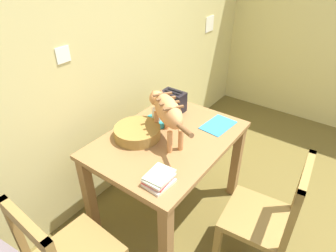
% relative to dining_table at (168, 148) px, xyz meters
% --- Properties ---
extents(wall_rear, '(5.08, 0.11, 2.50)m').
position_rel_dining_table_xyz_m(wall_rear, '(0.06, 0.66, 0.59)').
color(wall_rear, '#D3C87F').
rests_on(wall_rear, ground_plane).
extents(dining_table, '(1.12, 0.82, 0.76)m').
position_rel_dining_table_xyz_m(dining_table, '(0.00, 0.00, 0.00)').
color(dining_table, olive).
rests_on(dining_table, ground_plane).
extents(cat, '(0.42, 0.59, 0.33)m').
position_rel_dining_table_xyz_m(cat, '(-0.00, 0.01, 0.33)').
color(cat, tan).
rests_on(cat, dining_table).
extents(saucer_bowl, '(0.20, 0.20, 0.03)m').
position_rel_dining_table_xyz_m(saucer_bowl, '(0.12, 0.19, 0.12)').
color(saucer_bowl, teal).
rests_on(saucer_bowl, dining_table).
extents(coffee_mug, '(0.13, 0.08, 0.09)m').
position_rel_dining_table_xyz_m(coffee_mug, '(0.12, 0.19, 0.18)').
color(coffee_mug, white).
rests_on(coffee_mug, saucer_bowl).
extents(magazine, '(0.29, 0.21, 0.01)m').
position_rel_dining_table_xyz_m(magazine, '(0.37, -0.22, 0.10)').
color(magazine, '#2F8FCC').
rests_on(magazine, dining_table).
extents(book_stack, '(0.20, 0.16, 0.06)m').
position_rel_dining_table_xyz_m(book_stack, '(-0.41, -0.24, 0.13)').
color(book_stack, silver).
rests_on(book_stack, dining_table).
extents(wicker_basket, '(0.34, 0.34, 0.08)m').
position_rel_dining_table_xyz_m(wicker_basket, '(-0.12, 0.19, 0.14)').
color(wicker_basket, olive).
rests_on(wicker_basket, dining_table).
extents(toaster, '(0.12, 0.20, 0.18)m').
position_rel_dining_table_xyz_m(toaster, '(0.36, 0.21, 0.18)').
color(toaster, black).
rests_on(toaster, dining_table).
extents(wooden_chair_far, '(0.46, 0.46, 0.93)m').
position_rel_dining_table_xyz_m(wooden_chair_far, '(-0.02, -0.79, -0.20)').
color(wooden_chair_far, olive).
rests_on(wooden_chair_far, ground_plane).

